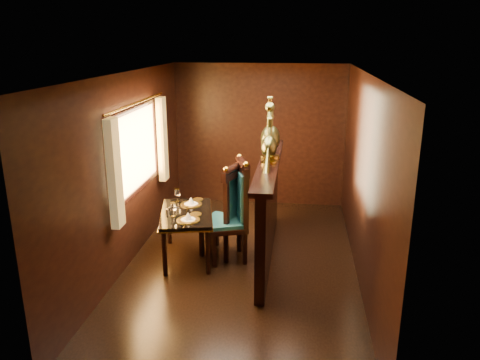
{
  "coord_description": "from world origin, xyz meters",
  "views": [
    {
      "loc": [
        0.7,
        -5.63,
        2.91
      ],
      "look_at": [
        -0.06,
        0.3,
        1.09
      ],
      "focal_mm": 35.0,
      "sensor_mm": 36.0,
      "label": 1
    }
  ],
  "objects": [
    {
      "name": "room_shell",
      "position": [
        -0.09,
        0.02,
        1.58
      ],
      "size": [
        3.04,
        5.04,
        2.52
      ],
      "color": "black",
      "rests_on": "ground"
    },
    {
      "name": "peacock_right",
      "position": [
        0.33,
        0.45,
        1.79
      ],
      "size": [
        0.27,
        0.72,
        0.85
      ],
      "primitive_type": null,
      "color": "#184A39",
      "rests_on": "partition"
    },
    {
      "name": "dining_table",
      "position": [
        -0.77,
        0.11,
        0.6
      ],
      "size": [
        0.91,
        1.25,
        0.87
      ],
      "rotation": [
        0.0,
        0.0,
        0.22
      ],
      "color": "black",
      "rests_on": "ground"
    },
    {
      "name": "partition",
      "position": [
        0.32,
        0.3,
        0.71
      ],
      "size": [
        0.26,
        2.7,
        1.36
      ],
      "color": "black",
      "rests_on": "ground"
    },
    {
      "name": "ground",
      "position": [
        0.0,
        0.0,
        0.0
      ],
      "size": [
        5.0,
        5.0,
        0.0
      ],
      "primitive_type": "plane",
      "color": "black",
      "rests_on": "ground"
    },
    {
      "name": "chair_right",
      "position": [
        -0.21,
        0.24,
        0.7
      ],
      "size": [
        0.63,
        0.64,
        1.34
      ],
      "rotation": [
        0.0,
        0.0,
        -0.37
      ],
      "color": "black",
      "rests_on": "ground"
    },
    {
      "name": "peacock_left",
      "position": [
        0.33,
        0.2,
        1.7
      ],
      "size": [
        0.22,
        0.57,
        0.68
      ],
      "primitive_type": null,
      "color": "#184A39",
      "rests_on": "partition"
    },
    {
      "name": "chair_left",
      "position": [
        -0.1,
        0.18,
        0.74
      ],
      "size": [
        0.65,
        0.67,
        1.42
      ],
      "rotation": [
        0.0,
        0.0,
        0.33
      ],
      "color": "black",
      "rests_on": "ground"
    }
  ]
}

